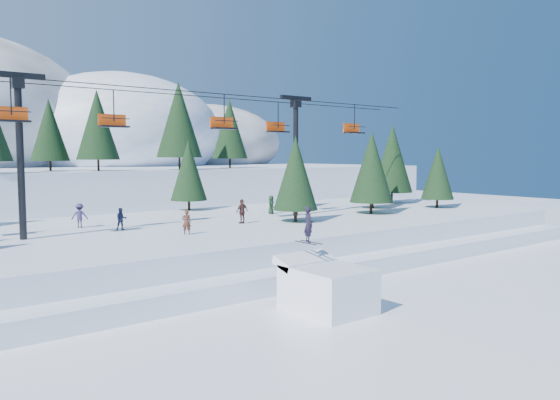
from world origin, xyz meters
TOP-DOWN VIEW (x-y plane):
  - ground at (0.00, 0.00)m, footprint 160.00×160.00m
  - mid_shelf at (0.00, 18.00)m, footprint 70.00×22.00m
  - berm at (0.00, 8.00)m, footprint 70.00×6.00m
  - jump_kicker at (1.17, 1.26)m, footprint 3.29×4.48m
  - chairlift at (1.80, 18.05)m, footprint 46.00×3.21m
  - conifer_stand at (0.03, 18.85)m, footprint 63.30×18.12m
  - distant_skiers at (-2.09, 17.69)m, footprint 29.96×9.21m
  - banner_near at (5.37, 5.23)m, footprint 2.78×0.70m
  - banner_far at (11.36, 6.34)m, footprint 2.70×0.99m

SIDE VIEW (x-z plane):
  - ground at x=0.00m, z-range 0.00..0.00m
  - banner_near at x=5.37m, z-range 0.09..0.99m
  - banner_far at x=11.36m, z-range 0.09..0.99m
  - berm at x=0.00m, z-range 0.00..1.10m
  - jump_kicker at x=1.17m, z-range -1.32..3.80m
  - mid_shelf at x=0.00m, z-range 0.00..2.50m
  - distant_skiers at x=-2.09m, z-range 2.43..4.30m
  - conifer_stand at x=0.03m, z-range 1.98..11.57m
  - chairlift at x=1.80m, z-range 4.18..14.46m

